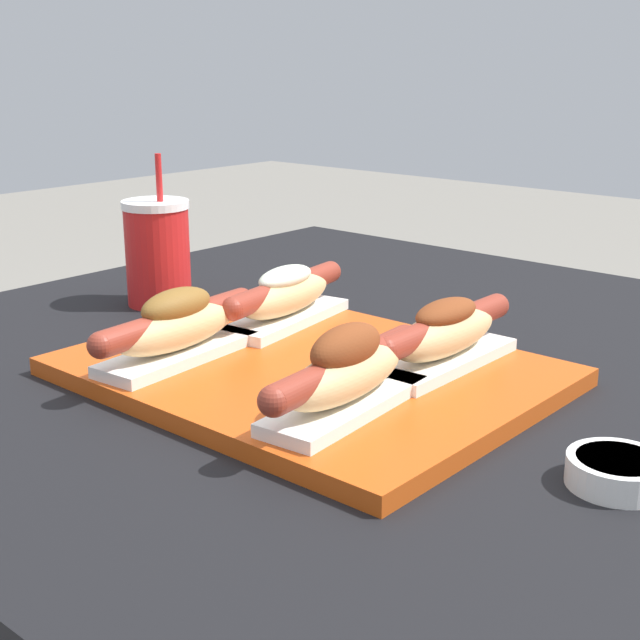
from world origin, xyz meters
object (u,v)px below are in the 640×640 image
hot_dog_2 (286,296)px  drink_cup (158,252)px  hot_dog_1 (346,373)px  serving_tray (307,371)px  hot_dog_3 (445,334)px  sauce_bowl (617,470)px  hot_dog_0 (177,327)px

hot_dog_2 → drink_cup: (-0.23, -0.00, 0.02)m
hot_dog_1 → drink_cup: 0.47m
serving_tray → drink_cup: size_ratio=2.30×
hot_dog_3 → drink_cup: bearing=179.7°
hot_dog_1 → hot_dog_2: hot_dog_1 is taller
hot_dog_1 → hot_dog_2: size_ratio=1.01×
hot_dog_1 → sauce_bowl: size_ratio=2.87×
serving_tray → hot_dog_1: (0.11, -0.07, 0.04)m
serving_tray → drink_cup: 0.35m
hot_dog_0 → hot_dog_2: 0.16m
hot_dog_1 → drink_cup: bearing=160.5°
hot_dog_2 → drink_cup: bearing=-180.0°
serving_tray → hot_dog_0: (-0.10, -0.08, 0.04)m
serving_tray → sauce_bowl: 0.33m
hot_dog_0 → sauce_bowl: bearing=7.9°
serving_tray → drink_cup: bearing=165.8°
serving_tray → hot_dog_0: bearing=-143.0°
hot_dog_1 → drink_cup: (-0.45, 0.16, 0.02)m
hot_dog_3 → drink_cup: drink_cup is taller
hot_dog_0 → hot_dog_1: (0.21, 0.01, 0.00)m
serving_tray → hot_dog_2: bearing=142.0°
hot_dog_2 → sauce_bowl: (0.44, -0.10, -0.04)m
serving_tray → hot_dog_3: 0.14m
hot_dog_3 → sauce_bowl: bearing=-24.2°
hot_dog_2 → sauce_bowl: bearing=-13.1°
hot_dog_2 → hot_dog_0: bearing=-88.3°
serving_tray → hot_dog_1: 0.14m
hot_dog_1 → sauce_bowl: 0.23m
serving_tray → sauce_bowl: size_ratio=5.85×
hot_dog_0 → drink_cup: bearing=144.8°
serving_tray → hot_dog_3: hot_dog_3 is taller
hot_dog_2 → drink_cup: drink_cup is taller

